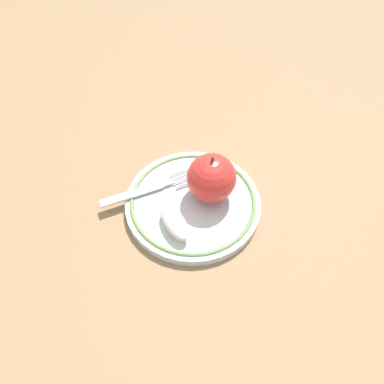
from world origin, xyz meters
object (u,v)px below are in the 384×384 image
object	(u,v)px
plate	(192,204)
apple_slice_front	(175,222)
fork	(154,187)
apple_red_whole	(212,178)

from	to	relation	value
plate	apple_slice_front	size ratio (longest dim) A/B	3.06
apple_slice_front	fork	world-z (taller)	apple_slice_front
plate	fork	world-z (taller)	fork
plate	apple_red_whole	xyz separation A→B (m)	(-0.00, -0.03, 0.04)
apple_red_whole	apple_slice_front	distance (m)	0.08
apple_red_whole	fork	distance (m)	0.09
apple_red_whole	fork	size ratio (longest dim) A/B	0.46
apple_red_whole	fork	bearing A→B (deg)	49.47
apple_red_whole	apple_slice_front	size ratio (longest dim) A/B	1.23
fork	apple_red_whole	bearing A→B (deg)	-29.42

